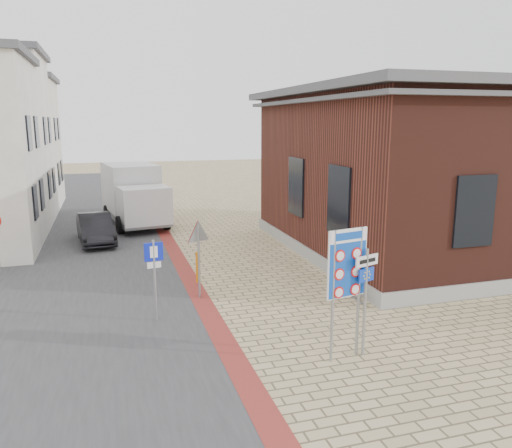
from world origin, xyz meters
TOP-DOWN VIEW (x-y plane):
  - ground at (0.00, 0.00)m, footprint 120.00×120.00m
  - road_strip at (-5.50, 15.00)m, footprint 7.00×60.00m
  - curb_strip at (-2.00, 10.00)m, footprint 0.60×40.00m
  - brick_building at (8.99, 7.00)m, footprint 13.00×13.00m
  - bike_rack at (2.65, 2.20)m, footprint 0.08×1.80m
  - sedan at (-5.21, 12.16)m, footprint 1.87×4.19m
  - box_truck at (-3.23, 15.89)m, footprint 3.35×6.44m
  - border_sign at (0.50, -1.50)m, footprint 1.05×0.26m
  - essen_sign at (1.00, -1.50)m, footprint 0.68×0.26m
  - parking_sign at (-3.50, 2.00)m, footprint 0.51×0.10m
  - yield_sign at (-2.00, 3.50)m, footprint 0.83×0.37m
  - bollard at (-1.80, 5.00)m, footprint 0.12×0.12m

SIDE VIEW (x-z plane):
  - ground at x=0.00m, z-range 0.00..0.00m
  - road_strip at x=-5.50m, z-range 0.00..0.02m
  - curb_strip at x=-2.00m, z-range 0.00..0.03m
  - bike_rack at x=2.65m, z-range -0.04..0.56m
  - bollard at x=-1.80m, z-range 0.00..1.09m
  - sedan at x=-5.21m, z-range 0.00..1.34m
  - parking_sign at x=-3.50m, z-range 0.41..2.73m
  - box_truck at x=-3.23m, z-range 0.05..3.26m
  - essen_sign at x=1.00m, z-range 0.44..3.05m
  - yield_sign at x=-2.00m, z-range 0.64..3.08m
  - border_sign at x=0.50m, z-range 0.69..3.80m
  - brick_building at x=8.99m, z-range 0.09..6.89m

